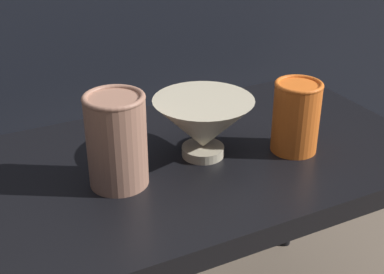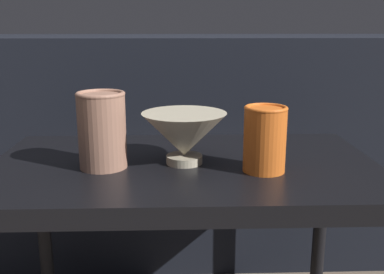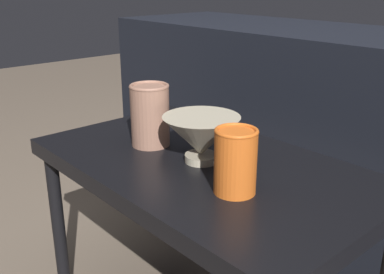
# 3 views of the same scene
# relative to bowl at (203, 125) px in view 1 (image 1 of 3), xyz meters

# --- Properties ---
(table) EXTENTS (0.83, 0.49, 0.49)m
(table) POSITION_rel_bowl_xyz_m (0.00, 0.01, -0.11)
(table) COLOR black
(table) RESTS_ON ground_plane
(couch_backdrop) EXTENTS (1.78, 0.50, 0.74)m
(couch_backdrop) POSITION_rel_bowl_xyz_m (0.00, 0.61, -0.18)
(couch_backdrop) COLOR black
(couch_backdrop) RESTS_ON ground_plane
(bowl) EXTENTS (0.18, 0.18, 0.11)m
(bowl) POSITION_rel_bowl_xyz_m (0.00, 0.00, 0.00)
(bowl) COLOR #B2A88E
(bowl) RESTS_ON table
(vase_textured_left) EXTENTS (0.10, 0.10, 0.16)m
(vase_textured_left) POSITION_rel_bowl_xyz_m (-0.17, -0.02, 0.02)
(vase_textured_left) COLOR #996B56
(vase_textured_left) RESTS_ON table
(vase_colorful_right) EXTENTS (0.09, 0.09, 0.13)m
(vase_colorful_right) POSITION_rel_bowl_xyz_m (0.16, -0.06, 0.01)
(vase_colorful_right) COLOR orange
(vase_colorful_right) RESTS_ON table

